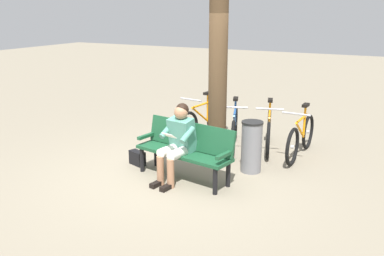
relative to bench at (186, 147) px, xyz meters
name	(u,v)px	position (x,y,z in m)	size (l,w,h in m)	color
ground_plane	(170,174)	(0.28, 0.03, -0.51)	(40.00, 40.00, 0.00)	gray
bench	(186,147)	(0.00, 0.00, 0.00)	(1.66, 0.75, 0.87)	#194C2D
person_reading	(178,139)	(0.06, 0.16, 0.16)	(0.54, 0.81, 1.20)	#4C8C7A
handbag	(137,158)	(1.00, -0.09, -0.39)	(0.30, 0.14, 0.24)	black
tree_trunk	(218,48)	(-0.11, -0.92, 1.45)	(0.31, 0.31, 3.90)	#4C3823
litter_bin	(252,147)	(-0.82, -0.70, -0.08)	(0.35, 0.35, 0.84)	slate
bicycle_purple	(301,137)	(-1.36, -1.79, -0.15)	(0.48, 1.68, 0.94)	black
bicycle_black	(269,131)	(-0.73, -1.91, -0.15)	(0.62, 1.63, 0.94)	black
bicycle_silver	(234,129)	(-0.11, -1.73, -0.15)	(0.67, 1.60, 0.94)	black
bicycle_green	(203,121)	(0.68, -1.98, -0.15)	(0.48, 1.67, 0.94)	black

